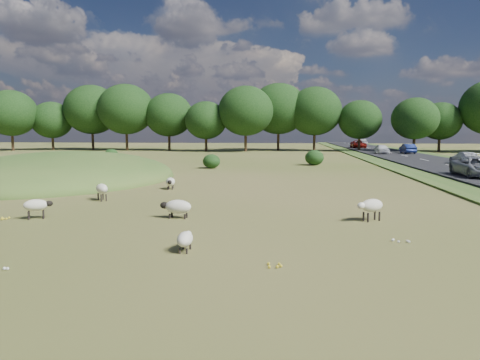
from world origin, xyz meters
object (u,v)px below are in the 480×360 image
Objects in this scene: car_2 at (476,167)px; car_6 at (358,144)px; sheep_1 at (371,206)px; sheep_4 at (185,239)px; car_1 at (362,142)px; sheep_2 at (102,189)px; sheep_3 at (177,207)px; car_7 at (465,158)px; sheep_5 at (36,205)px; car_0 at (408,149)px; sheep_0 at (170,182)px; car_3 at (382,149)px.

car_6 is at bearing 90.00° from car_2.
car_6 reaches higher than sheep_1.
car_1 is (20.53, 87.15, 0.54)m from sheep_4.
sheep_2 is 1.14× the size of sheep_4.
car_7 is at bearing -125.46° from sheep_3.
car_1 reaches higher than sheep_4.
sheep_5 is at bearing 60.17° from sheep_4.
sheep_1 is 13.18m from sheep_2.
sheep_4 is at bearing 57.04° from car_7.
car_0 is (27.56, 47.34, 0.37)m from sheep_5.
sheep_5 is at bearing 71.67° from car_1.
sheep_3 is at bearing 6.17° from sheep_0.
car_1 is at bearing -101.27° from sheep_3.
car_0 is at bearing -111.58° from sheep_3.
car_3 reaches higher than sheep_1.
car_2 is (16.73, 20.17, 0.56)m from sheep_4.
sheep_1 is at bearing -52.79° from sheep_4.
car_1 reaches higher than sheep_5.
sheep_5 is at bearing 10.83° from sheep_3.
car_6 reaches higher than sheep_0.
car_2 reaches higher than car_3.
sheep_0 is at bearing -69.54° from sheep_3.
car_6 is (23.76, 65.81, 0.40)m from sheep_5.
car_1 is at bearing 44.25° from sheep_5.
car_0 is (26.86, 42.69, 0.33)m from sheep_2.
car_0 reaches higher than sheep_0.
car_3 is at bearing 35.47° from sheep_5.
sheep_3 is (2.55, -8.44, 0.03)m from sheep_0.
car_1 is (27.56, 83.20, 0.35)m from sheep_5.
sheep_3 is at bearing -111.65° from car_3.
sheep_4 is at bearing -103.49° from car_6.
car_3 reaches higher than car_1.
sheep_4 is 0.89× the size of sheep_5.
sheep_0 is 0.28× the size of car_1.
sheep_3 is at bearing 50.91° from car_7.
sheep_2 is 4.70m from sheep_5.
car_1 is at bearing -131.90° from sheep_1.
sheep_5 is 0.27× the size of car_7.
car_1 is 17.81m from car_6.
car_6 reaches higher than sheep_4.
sheep_2 is at bearing 54.04° from sheep_5.
sheep_4 is 8.06m from sheep_5.
car_2 is at bearing -90.00° from car_6.
car_6 is at bearing -59.66° from sheep_2.
car_0 is at bearing -90.00° from car_7.
car_1 is 1.07× the size of car_7.
car_6 is (-3.80, -17.40, 0.06)m from car_1.
sheep_3 is 1.31× the size of sheep_4.
car_2 is at bearing -102.33° from sheep_2.
sheep_3 is 4.86m from sheep_4.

